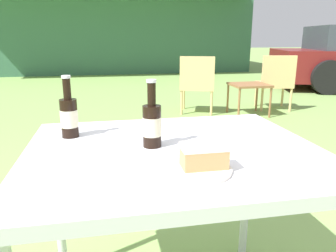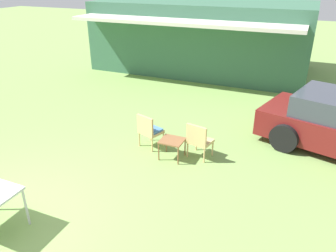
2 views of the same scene
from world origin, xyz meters
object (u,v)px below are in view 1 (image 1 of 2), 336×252
Objects in this scene: garden_side_table at (249,88)px; cola_bottle_near at (152,124)px; cake_on_plate at (200,161)px; wicker_chair_plain at (276,80)px; patio_table at (173,166)px; cola_bottle_far at (69,116)px; wicker_chair_cushioned at (197,82)px.

cola_bottle_near is (-1.88, -3.29, 0.43)m from garden_side_table.
wicker_chair_plain is at bearing 58.45° from cake_on_plate.
cake_on_plate is (-1.78, -3.53, 0.37)m from garden_side_table.
patio_table is 0.43m from cola_bottle_far.
garden_side_table is 3.82m from cola_bottle_far.
wicker_chair_cushioned is 3.71m from cola_bottle_far.
wicker_chair_plain is (1.24, -0.02, 0.01)m from wicker_chair_cushioned.
cake_on_plate is (0.03, -0.20, 0.09)m from patio_table.
cola_bottle_far is at bearing 150.70° from patio_table.
wicker_chair_plain is 4.34m from cola_bottle_far.
patio_table is 0.16m from cola_bottle_near.
patio_table is at bearing 91.20° from wicker_chair_cushioned.
wicker_chair_plain is 3.63× the size of cola_bottle_far.
garden_side_table is at bearing 63.28° from cake_on_plate.
cola_bottle_near reaches higher than patio_table.
cola_bottle_far is at bearing 133.93° from cake_on_plate.
wicker_chair_cushioned is at bearing 71.64° from cola_bottle_near.
garden_side_table is 3.79m from patio_table.
wicker_chair_cushioned is 1.24m from wicker_chair_plain.
patio_table is at bearing -23.15° from cola_bottle_near.
wicker_chair_cushioned is 0.75m from garden_side_table.
cola_bottle_far is at bearing 84.99° from wicker_chair_cushioned.
patio_table is (-2.35, -3.57, 0.21)m from wicker_chair_plain.
wicker_chair_plain is at bearing 51.22° from cola_bottle_far.
cola_bottle_far reaches higher than cake_on_plate.
cake_on_plate is (-2.32, -3.77, 0.31)m from wicker_chair_plain.
wicker_chair_plain is 3.63× the size of cola_bottle_near.
cola_bottle_near is at bearing 113.61° from cake_on_plate.
garden_side_table is at bearing 61.44° from patio_table.
cake_on_plate is at bearing -46.07° from cola_bottle_far.
wicker_chair_cushioned is at bearing 11.05° from wicker_chair_plain.
cake_on_plate is (-1.08, -3.79, 0.31)m from wicker_chair_cushioned.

